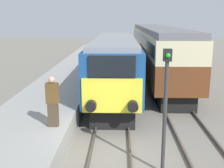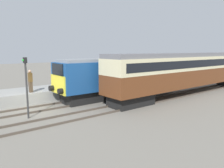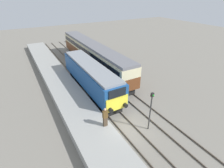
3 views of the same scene
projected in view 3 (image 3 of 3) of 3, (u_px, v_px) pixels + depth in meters
name	position (u px, v px, depth m)	size (l,w,h in m)	color
ground_plane	(127.00, 128.00, 16.59)	(120.00, 120.00, 0.00)	slate
platform_left	(67.00, 95.00, 21.07)	(3.50, 50.00, 0.97)	gray
rails_near_track	(103.00, 102.00, 20.39)	(1.51, 60.00, 0.14)	#4C4238
rails_far_track	(127.00, 95.00, 21.87)	(1.50, 60.00, 0.14)	#4C4238
locomotive	(91.00, 76.00, 22.01)	(2.70, 13.32, 3.66)	black
passenger_carriage	(93.00, 53.00, 28.60)	(2.75, 21.89, 4.12)	black
person_on_platform	(105.00, 117.00, 15.09)	(0.44, 0.26, 1.85)	#473828
signal_post	(151.00, 109.00, 15.42)	(0.24, 0.28, 3.96)	#333333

